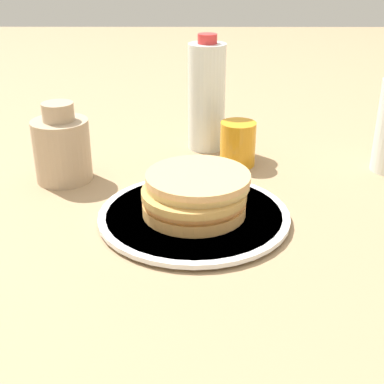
{
  "coord_description": "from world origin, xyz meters",
  "views": [
    {
      "loc": [
        -0.7,
        -0.0,
        0.39
      ],
      "look_at": [
        0.02,
        0.0,
        0.05
      ],
      "focal_mm": 50.0,
      "sensor_mm": 36.0,
      "label": 1
    }
  ],
  "objects": [
    {
      "name": "ground_plane",
      "position": [
        0.0,
        0.0,
        0.0
      ],
      "size": [
        4.0,
        4.0,
        0.0
      ],
      "primitive_type": "plane",
      "color": "#9E7F5B"
    },
    {
      "name": "plate",
      "position": [
        0.02,
        0.0,
        0.01
      ],
      "size": [
        0.29,
        0.29,
        0.01
      ],
      "color": "white",
      "rests_on": "ground_plane"
    },
    {
      "name": "cream_jug",
      "position": [
        0.17,
        0.23,
        0.06
      ],
      "size": [
        0.1,
        0.1,
        0.14
      ],
      "color": "tan",
      "rests_on": "ground_plane"
    },
    {
      "name": "pancake_stack",
      "position": [
        0.02,
        -0.0,
        0.04
      ],
      "size": [
        0.17,
        0.17,
        0.06
      ],
      "color": "tan",
      "rests_on": "plate"
    },
    {
      "name": "juice_glass",
      "position": [
        0.24,
        -0.08,
        0.04
      ],
      "size": [
        0.07,
        0.07,
        0.08
      ],
      "color": "orange",
      "rests_on": "ground_plane"
    },
    {
      "name": "water_bottle_mid",
      "position": [
        0.34,
        -0.02,
        0.11
      ],
      "size": [
        0.07,
        0.07,
        0.23
      ],
      "color": "silver",
      "rests_on": "ground_plane"
    }
  ]
}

